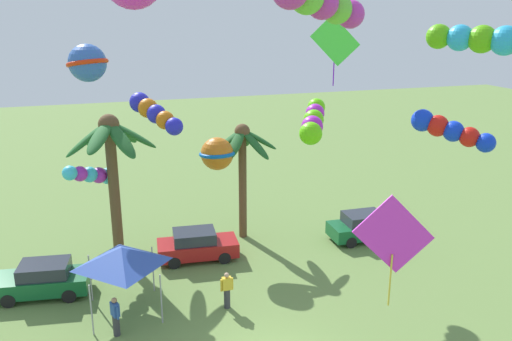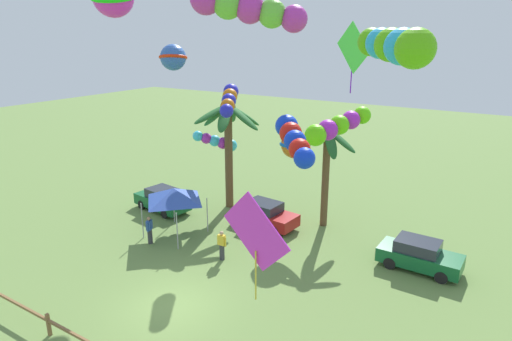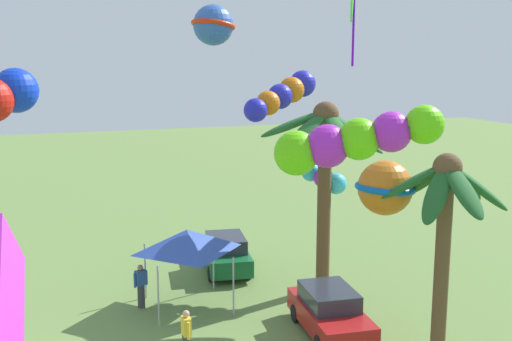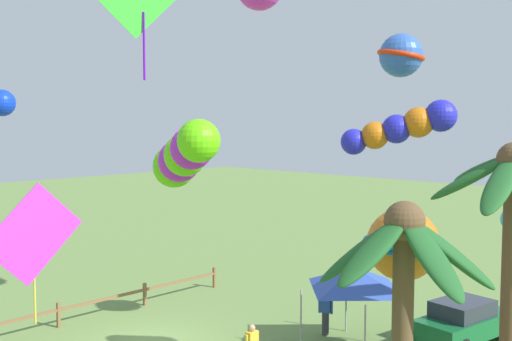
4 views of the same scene
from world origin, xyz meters
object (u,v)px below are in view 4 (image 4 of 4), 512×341
Objects in this scene: palm_tree_0 at (403,280)px; kite_tube_9 at (402,127)px; kite_tube_5 at (184,156)px; kite_ball_3 at (403,244)px; spectator_0 at (326,313)px; parked_car_0 at (464,321)px; festival_tent at (355,278)px; kite_diamond_0 at (33,236)px; kite_ball_10 at (401,55)px; palm_tree_1 at (512,206)px.

kite_tube_9 is (-4.77, -2.95, 2.93)m from palm_tree_0.
kite_tube_5 is (2.13, -4.12, 2.35)m from palm_tree_0.
kite_ball_3 is (-1.58, -0.96, 0.35)m from palm_tree_0.
spectator_0 is at bearing -133.96° from palm_tree_0.
festival_tent is at bearing -35.98° from parked_car_0.
spectator_0 is 10.61m from kite_diamond_0.
kite_ball_10 is at bearing -23.45° from parked_car_0.
palm_tree_1 is 13.78m from kite_diamond_0.
kite_ball_10 is (-0.63, 1.23, 7.44)m from festival_tent.
kite_tube_9 reaches higher than palm_tree_1.
kite_tube_5 is at bearing 19.44° from spectator_0.
palm_tree_1 is 2.50× the size of kite_tube_9.
festival_tent is at bearing -90.83° from palm_tree_1.
kite_tube_9 reaches higher than kite_diamond_0.
kite_ball_10 is at bearing -148.02° from palm_tree_0.
spectator_0 is 8.46m from kite_tube_9.
kite_ball_10 is at bearing -100.02° from palm_tree_1.
kite_ball_10 reaches higher than kite_diamond_0.
parked_car_0 is 8.61m from kite_tube_9.
kite_ball_10 is at bearing 145.05° from kite_diamond_0.
parked_car_0 is at bearing 147.34° from kite_diamond_0.
festival_tent is 7.57m from kite_ball_10.
kite_tube_9 is (1.83, -2.41, 2.17)m from palm_tree_1.
palm_tree_0 is 2.93× the size of kite_ball_10.
kite_diamond_0 is at bearing -79.22° from palm_tree_0.
kite_ball_3 is at bearing -4.88° from palm_tree_1.
kite_ball_10 is at bearing -147.59° from kite_tube_9.
palm_tree_0 reaches higher than kite_diamond_0.
kite_diamond_0 is (8.72, -10.61, -1.05)m from palm_tree_1.
spectator_0 is 11.63m from kite_tube_5.
kite_tube_5 reaches higher than palm_tree_0.
palm_tree_0 reaches higher than kite_ball_3.
kite_tube_9 is 3.78m from kite_ball_10.
spectator_0 is at bearing -94.46° from palm_tree_1.
parked_car_0 is 0.97× the size of kite_diamond_0.
parked_car_0 is 1.42× the size of kite_tube_9.
spectator_0 is at bearing -105.95° from festival_tent.
kite_diamond_0 is (9.25, -3.76, 3.59)m from spectator_0.
palm_tree_0 is 6.66m from palm_tree_1.
parked_car_0 is 14.78m from kite_diamond_0.
spectator_0 is at bearing -54.75° from parked_car_0.
kite_diamond_0 reaches higher than festival_tent.
palm_tree_1 is 6.45m from parked_car_0.
palm_tree_0 is at bearing 31.36° from kite_ball_3.
kite_tube_5 reaches higher than spectator_0.
palm_tree_1 is 8.29m from spectator_0.
palm_tree_0 is 6.33m from kite_tube_9.
kite_tube_9 reaches higher than festival_tent.
parked_car_0 is 9.60m from kite_ball_10.
kite_ball_3 reaches higher than spectator_0.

